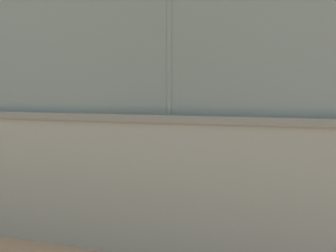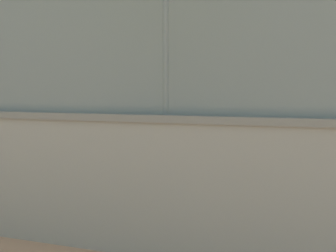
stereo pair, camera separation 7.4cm
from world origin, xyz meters
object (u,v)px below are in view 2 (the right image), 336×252
object	(u,v)px
player_baseline_waiting	(179,124)
sports_ball	(163,164)
player_at_service_line	(281,125)
player_crossing_court	(189,117)

from	to	relation	value
player_baseline_waiting	sports_ball	xyz separation A→B (m)	(-0.65, 2.42, -0.76)
player_at_service_line	player_crossing_court	xyz separation A→B (m)	(3.21, -1.22, 0.07)
player_at_service_line	sports_ball	size ratio (longest dim) A/B	7.50
player_baseline_waiting	player_at_service_line	world-z (taller)	player_at_service_line
player_crossing_court	sports_ball	distance (m)	4.45
player_crossing_court	sports_ball	bearing A→B (deg)	104.41
player_at_service_line	player_crossing_court	size ratio (longest dim) A/B	0.93
player_baseline_waiting	player_crossing_court	xyz separation A→B (m)	(0.44, -1.81, 0.10)
player_at_service_line	sports_ball	distance (m)	3.76
player_baseline_waiting	player_at_service_line	distance (m)	2.84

